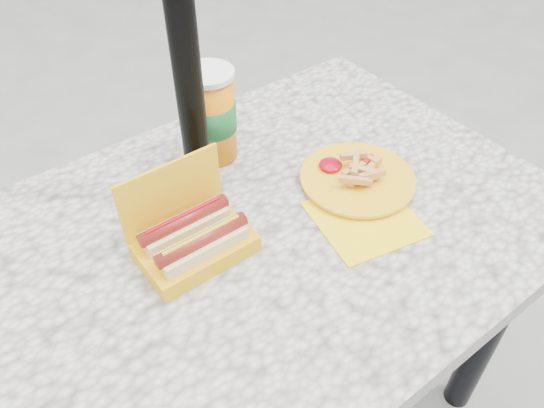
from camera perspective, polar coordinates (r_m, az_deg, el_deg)
picnic_table at (r=1.06m, az=-2.52°, el=-7.16°), size 1.20×0.80×0.75m
umbrella_pole at (r=0.89m, az=-9.79°, el=18.99°), size 0.05×0.05×2.20m
hotdog_box at (r=0.93m, az=-8.51°, el=-3.66°), size 0.19×0.13×0.16m
fries_plate at (r=1.08m, az=9.19°, el=2.48°), size 0.29×0.31×0.05m
soda_cup at (r=1.10m, az=-6.60°, el=9.48°), size 0.11×0.11×0.20m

